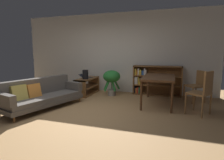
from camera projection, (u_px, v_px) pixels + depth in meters
ground_plane at (77, 115)px, 4.08m from camera, size 8.16×8.16×0.00m
back_wall_panel at (113, 53)px, 6.42m from camera, size 6.80×0.10×2.70m
fabric_couch at (41, 95)px, 4.54m from camera, size 1.26×2.13×0.73m
media_console at (87, 86)px, 6.07m from camera, size 0.41×1.11×0.54m
open_laptop at (86, 77)px, 6.13m from camera, size 0.45×0.37×0.11m
desk_speaker at (85, 75)px, 5.77m from camera, size 0.18×0.18×0.29m
potted_floor_plant at (112, 78)px, 5.81m from camera, size 0.55×0.56×0.81m
dining_table at (159, 79)px, 4.84m from camera, size 0.80×1.45×0.76m
dining_chair_near at (203, 91)px, 3.99m from camera, size 0.58×0.59×0.99m
dining_chair_far at (197, 84)px, 5.11m from camera, size 0.58×0.59×0.87m
bookshelf at (154, 80)px, 5.95m from camera, size 1.52×0.30×0.95m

